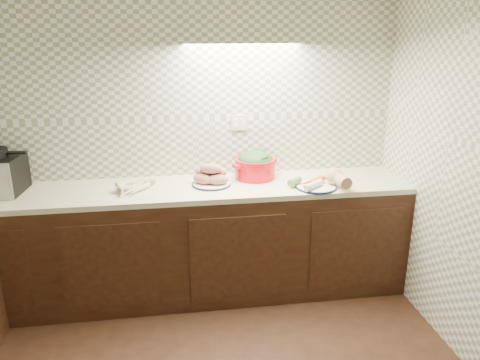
{
  "coord_description": "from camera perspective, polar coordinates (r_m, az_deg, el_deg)",
  "views": [
    {
      "loc": [
        0.01,
        -1.84,
        2.06
      ],
      "look_at": [
        0.47,
        1.25,
        1.02
      ],
      "focal_mm": 35.0,
      "sensor_mm": 36.0,
      "label": 1
    }
  ],
  "objects": [
    {
      "name": "room",
      "position": [
        1.9,
        -8.66,
        4.93
      ],
      "size": [
        3.6,
        3.6,
        2.6
      ],
      "color": "black",
      "rests_on": "ground"
    },
    {
      "name": "counter",
      "position": [
        3.08,
        -20.84,
        -14.54
      ],
      "size": [
        3.6,
        3.6,
        0.9
      ],
      "color": "black",
      "rests_on": "ground"
    },
    {
      "name": "parsnip_pile",
      "position": [
        3.55,
        -13.48,
        -0.7
      ],
      "size": [
        0.4,
        0.37,
        0.08
      ],
      "color": "beige",
      "rests_on": "counter"
    },
    {
      "name": "sweet_potato_plate",
      "position": [
        3.56,
        -3.52,
        0.39
      ],
      "size": [
        0.31,
        0.3,
        0.17
      ],
      "rotation": [
        0.0,
        0.0,
        -0.21
      ],
      "color": "#141B42",
      "rests_on": "counter"
    },
    {
      "name": "onion_bowl",
      "position": [
        3.68,
        -3.38,
        0.59
      ],
      "size": [
        0.14,
        0.14,
        0.1
      ],
      "color": "black",
      "rests_on": "counter"
    },
    {
      "name": "dutch_oven",
      "position": [
        3.7,
        1.85,
        1.86
      ],
      "size": [
        0.42,
        0.42,
        0.22
      ],
      "rotation": [
        0.0,
        0.0,
        0.44
      ],
      "color": "red",
      "rests_on": "counter"
    },
    {
      "name": "veg_plate",
      "position": [
        3.56,
        10.23,
        -0.04
      ],
      "size": [
        0.44,
        0.32,
        0.14
      ],
      "rotation": [
        0.0,
        0.0,
        -0.06
      ],
      "color": "#141B42",
      "rests_on": "counter"
    }
  ]
}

